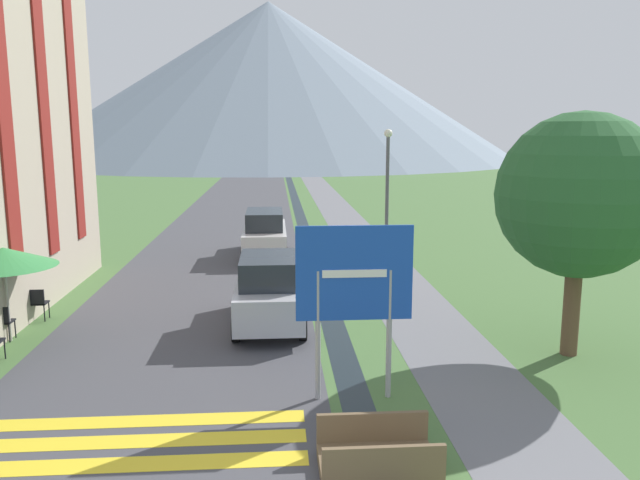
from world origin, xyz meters
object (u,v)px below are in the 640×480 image
object	(u,v)px
footbridge	(378,456)
parked_car_near	(269,291)
cafe_umbrella_middle_green	(4,257)
streetlamp	(387,188)
tree_by_path	(580,196)
cafe_chair_far_left	(8,307)
cafe_chair_far_right	(38,301)
parked_car_far	(265,233)
road_sign	(354,286)
cafe_chair_middle	(2,320)

from	to	relation	value
footbridge	parked_car_near	world-z (taller)	parked_car_near
cafe_umbrella_middle_green	streetlamp	world-z (taller)	streetlamp
cafe_umbrella_middle_green	streetlamp	size ratio (longest dim) A/B	0.48
tree_by_path	cafe_umbrella_middle_green	bearing A→B (deg)	171.84
cafe_chair_far_left	tree_by_path	xyz separation A→B (m)	(13.10, -2.91, 2.99)
streetlamp	cafe_chair_far_left	bearing A→B (deg)	-153.02
footbridge	cafe_chair_far_right	bearing A→B (deg)	134.16
parked_car_far	tree_by_path	bearing A→B (deg)	-58.86
road_sign	parked_car_near	distance (m)	4.84
cafe_chair_middle	cafe_chair_far_left	world-z (taller)	same
cafe_chair_middle	cafe_chair_far_left	xyz separation A→B (m)	(-0.34, 1.14, 0.00)
cafe_umbrella_middle_green	streetlamp	xyz separation A→B (m)	(10.02, 6.45, 0.93)
road_sign	cafe_chair_middle	world-z (taller)	road_sign
cafe_chair_middle	cafe_chair_far_left	distance (m)	1.19
cafe_chair_middle	cafe_chair_far_left	bearing A→B (deg)	111.67
cafe_chair_middle	cafe_umbrella_middle_green	bearing A→B (deg)	19.89
cafe_chair_middle	parked_car_far	bearing A→B (deg)	63.03
parked_car_far	streetlamp	size ratio (longest dim) A/B	0.93
cafe_chair_far_right	cafe_umbrella_middle_green	distance (m)	2.15
cafe_chair_far_right	streetlamp	bearing A→B (deg)	52.77
parked_car_near	streetlamp	world-z (taller)	streetlamp
cafe_chair_far_right	road_sign	bearing A→B (deg)	-8.62
cafe_chair_middle	streetlamp	world-z (taller)	streetlamp
parked_car_near	parked_car_far	bearing A→B (deg)	91.57
road_sign	streetlamp	world-z (taller)	streetlamp
parked_car_far	cafe_chair_middle	world-z (taller)	parked_car_far
road_sign	cafe_chair_far_left	xyz separation A→B (m)	(-8.09, 4.84, -1.60)
footbridge	parked_car_near	xyz separation A→B (m)	(-1.60, 6.91, 0.68)
cafe_chair_middle	cafe_chair_far_right	world-z (taller)	same
cafe_chair_middle	cafe_umbrella_middle_green	size ratio (longest dim) A/B	0.36
parked_car_far	cafe_chair_far_right	world-z (taller)	parked_car_far
cafe_umbrella_middle_green	streetlamp	bearing A→B (deg)	32.76
road_sign	footbridge	size ratio (longest dim) A/B	1.89
road_sign	cafe_chair_far_left	bearing A→B (deg)	149.10
footbridge	cafe_chair_far_left	distance (m)	10.95
road_sign	cafe_chair_middle	xyz separation A→B (m)	(-7.75, 3.70, -1.60)
cafe_chair_far_left	cafe_umbrella_middle_green	world-z (taller)	cafe_umbrella_middle_green
footbridge	tree_by_path	size ratio (longest dim) A/B	0.32
cafe_chair_far_right	cafe_chair_far_left	xyz separation A→B (m)	(-0.57, -0.45, 0.00)
parked_car_near	streetlamp	xyz separation A→B (m)	(3.98, 5.77, 2.02)
cafe_chair_far_right	cafe_chair_middle	bearing A→B (deg)	-71.85
road_sign	cafe_chair_far_left	distance (m)	9.56
road_sign	parked_car_near	size ratio (longest dim) A/B	0.84
cafe_chair_far_right	cafe_chair_far_left	world-z (taller)	same
parked_car_near	parked_car_far	distance (m)	8.79
footbridge	cafe_chair_far_right	distance (m)	10.85
parked_car_far	tree_by_path	world-z (taller)	tree_by_path
parked_car_near	cafe_chair_far_right	distance (m)	6.03
cafe_chair_far_left	footbridge	bearing A→B (deg)	-63.20
road_sign	parked_car_far	world-z (taller)	road_sign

